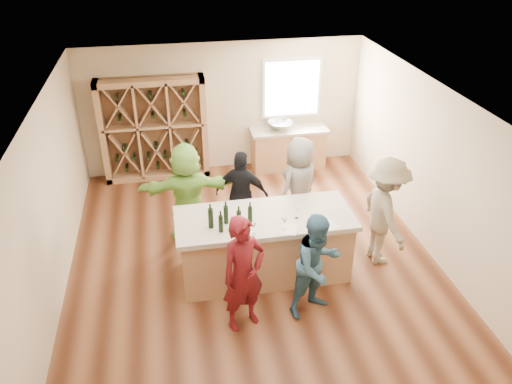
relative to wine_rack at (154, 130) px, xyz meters
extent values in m
cube|color=brown|center=(1.50, -3.27, -1.15)|extent=(6.00, 7.00, 0.10)
cube|color=white|center=(1.50, -3.27, 1.75)|extent=(6.00, 7.00, 0.10)
cube|color=beige|center=(1.50, 0.28, 0.30)|extent=(6.00, 0.10, 2.80)
cube|color=beige|center=(1.50, -6.82, 0.30)|extent=(6.00, 0.10, 2.80)
cube|color=beige|center=(-1.55, -3.27, 0.30)|extent=(0.10, 7.00, 2.80)
cube|color=beige|center=(4.55, -3.27, 0.30)|extent=(0.10, 7.00, 2.80)
cube|color=white|center=(3.00, 0.20, 0.65)|extent=(1.30, 0.06, 1.30)
cube|color=white|center=(3.00, 0.17, 0.65)|extent=(1.18, 0.01, 1.18)
cube|color=#AC7B52|center=(0.00, 0.00, 0.00)|extent=(2.20, 0.45, 2.20)
cube|color=#AC7B52|center=(2.90, -0.07, -0.67)|extent=(1.60, 0.58, 0.86)
cube|color=#B3A793|center=(2.90, -0.07, -0.21)|extent=(1.70, 0.62, 0.06)
imported|color=silver|center=(2.70, -0.07, -0.09)|extent=(0.54, 0.54, 0.19)
cylinder|color=silver|center=(2.70, 0.11, -0.03)|extent=(0.02, 0.02, 0.30)
cube|color=#AC7B52|center=(1.61, -3.70, -0.60)|extent=(2.60, 1.00, 1.00)
cube|color=#B3A793|center=(1.61, -3.70, -0.06)|extent=(2.72, 1.12, 0.08)
cylinder|color=black|center=(0.78, -3.85, 0.14)|extent=(0.09, 0.09, 0.32)
cylinder|color=black|center=(0.91, -3.99, 0.11)|extent=(0.08, 0.08, 0.27)
cylinder|color=black|center=(1.02, -3.78, 0.12)|extent=(0.08, 0.08, 0.29)
cylinder|color=black|center=(1.18, -3.94, 0.12)|extent=(0.08, 0.08, 0.29)
cylinder|color=black|center=(1.36, -3.86, 0.12)|extent=(0.09, 0.09, 0.29)
cone|color=white|center=(1.36, -4.15, 0.07)|extent=(0.09, 0.09, 0.19)
cone|color=white|center=(1.82, -4.11, 0.08)|extent=(0.09, 0.09, 0.19)
cone|color=white|center=(2.36, -4.12, 0.08)|extent=(0.08, 0.08, 0.20)
cone|color=white|center=(2.08, -3.84, 0.06)|extent=(0.08, 0.08, 0.16)
cube|color=white|center=(1.25, -4.07, -0.02)|extent=(0.29, 0.33, 0.00)
cube|color=white|center=(1.90, -4.11, -0.02)|extent=(0.32, 0.37, 0.00)
cube|color=white|center=(2.48, -4.08, -0.02)|extent=(0.31, 0.36, 0.00)
imported|color=#590F14|center=(1.11, -4.75, -0.22)|extent=(0.77, 0.67, 1.76)
imported|color=#335972|center=(2.17, -4.67, -0.29)|extent=(0.89, 0.70, 1.61)
imported|color=gray|center=(3.58, -3.70, -0.17)|extent=(0.61, 1.22, 1.86)
imported|color=black|center=(1.46, -2.51, -0.30)|extent=(1.06, 0.80, 1.61)
imported|color=slate|center=(2.48, -2.53, -0.21)|extent=(1.04, 0.94, 1.78)
imported|color=#8CC64C|center=(0.52, -2.47, -0.19)|extent=(1.69, 0.62, 1.82)
camera|label=1|loc=(0.31, -9.95, 4.07)|focal=35.00mm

